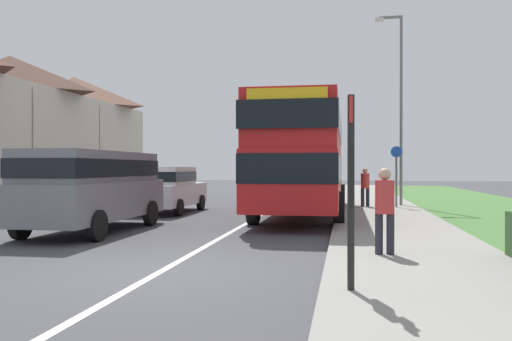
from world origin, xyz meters
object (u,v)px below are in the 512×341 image
double_decker_bus (304,154)px  bus_stop_sign (351,178)px  parked_car_white (167,188)px  parked_van_grey (93,184)px  cycle_route_sign (396,174)px  street_lamp_mid (399,99)px  pedestrian_at_stop (385,207)px  pedestrian_walking_away (365,185)px

double_decker_bus → bus_stop_sign: double_decker_bus is taller
bus_stop_sign → parked_car_white: bearing=119.2°
parked_car_white → parked_van_grey: bearing=-89.7°
bus_stop_sign → cycle_route_sign: 14.58m
double_decker_bus → bus_stop_sign: bearing=-82.5°
parked_van_grey → street_lamp_mid: (8.68, 9.74, 3.30)m
double_decker_bus → pedestrian_at_stop: size_ratio=6.48×
street_lamp_mid → parked_car_white: bearing=-156.0°
cycle_route_sign → double_decker_bus: bearing=-137.8°
pedestrian_walking_away → street_lamp_mid: size_ratio=0.21×
parked_car_white → pedestrian_walking_away: 7.80m
double_decker_bus → parked_van_grey: double_decker_bus is taller
parked_van_grey → parked_car_white: size_ratio=1.18×
parked_car_white → pedestrian_at_stop: parked_car_white is taller
street_lamp_mid → pedestrian_at_stop: bearing=-96.6°
parked_car_white → pedestrian_walking_away: (7.30, 2.76, 0.04)m
pedestrian_at_stop → cycle_route_sign: (1.28, 11.58, 0.45)m
double_decker_bus → parked_van_grey: bearing=-133.0°
bus_stop_sign → street_lamp_mid: street_lamp_mid is taller
parked_van_grey → street_lamp_mid: 13.45m
parked_car_white → cycle_route_sign: bearing=17.3°
pedestrian_walking_away → bus_stop_sign: bearing=-92.8°
parked_car_white → street_lamp_mid: 10.19m
parked_car_white → double_decker_bus: bearing=-4.8°
double_decker_bus → cycle_route_sign: 4.64m
parked_van_grey → street_lamp_mid: street_lamp_mid is taller
parked_van_grey → bus_stop_sign: size_ratio=2.04×
street_lamp_mid → double_decker_bus: bearing=-129.9°
double_decker_bus → cycle_route_sign: (3.40, 3.08, -0.72)m
parked_van_grey → parked_car_white: bearing=90.3°
bus_stop_sign → cycle_route_sign: size_ratio=1.03×
parked_van_grey → street_lamp_mid: bearing=48.3°
pedestrian_walking_away → cycle_route_sign: size_ratio=0.66×
bus_stop_sign → street_lamp_mid: bearing=82.3°
pedestrian_at_stop → parked_van_grey: bearing=156.9°
street_lamp_mid → bus_stop_sign: bearing=-97.7°
parked_car_white → cycle_route_sign: 8.92m
pedestrian_at_stop → cycle_route_sign: cycle_route_sign is taller
double_decker_bus → street_lamp_mid: bearing=50.1°
parked_car_white → cycle_route_sign: cycle_route_sign is taller
pedestrian_at_stop → bus_stop_sign: bearing=-102.3°
pedestrian_at_stop → cycle_route_sign: size_ratio=0.66×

